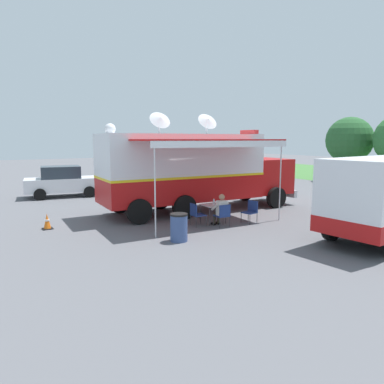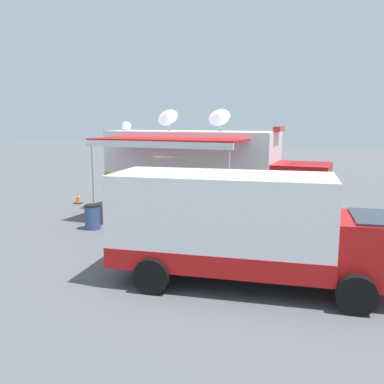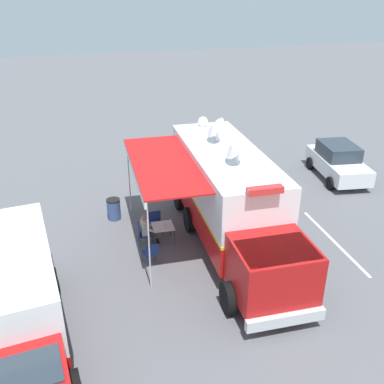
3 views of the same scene
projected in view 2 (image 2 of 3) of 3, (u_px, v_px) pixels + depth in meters
name	position (u px, v px, depth m)	size (l,w,h in m)	color
ground_plane	(192.00, 212.00, 18.42)	(100.00, 100.00, 0.00)	#5B5B60
lot_stripe	(251.00, 199.00, 21.47)	(0.12, 4.80, 0.01)	silver
command_truck	(208.00, 168.00, 17.79)	(5.10, 9.59, 4.53)	#B71414
folding_table	(170.00, 207.00, 16.04)	(0.83, 0.83, 0.73)	silver
water_bottle	(172.00, 203.00, 16.02)	(0.07, 0.07, 0.22)	silver
folding_chair_at_table	(159.00, 216.00, 15.36)	(0.50, 0.50, 0.87)	navy
folding_chair_beside_table	(148.00, 211.00, 16.24)	(0.50, 0.50, 0.87)	navy
folding_chair_spare_by_truck	(196.00, 218.00, 14.93)	(0.56, 0.56, 0.87)	navy
seated_responder	(161.00, 211.00, 15.50)	(0.67, 0.57, 1.25)	silver
trash_bin	(92.00, 217.00, 15.43)	(0.57, 0.57, 0.91)	#384C7F
traffic_cone	(78.00, 198.00, 20.21)	(0.36, 0.36, 0.58)	black
support_truck	(243.00, 229.00, 10.05)	(2.90, 6.98, 2.70)	white
car_behind_truck	(179.00, 170.00, 26.42)	(2.48, 4.42, 1.76)	silver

